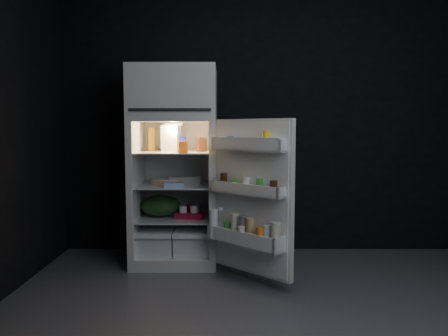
{
  "coord_description": "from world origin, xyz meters",
  "views": [
    {
      "loc": [
        -0.39,
        -2.69,
        1.24
      ],
      "look_at": [
        -0.4,
        1.0,
        0.9
      ],
      "focal_mm": 35.0,
      "sensor_mm": 36.0,
      "label": 1
    }
  ],
  "objects_px": {
    "refrigerator": "(175,159)",
    "milk_jug": "(171,138)",
    "egg_carton": "(185,180)",
    "fridge_door": "(250,199)",
    "yogurt_tray": "(190,215)"
  },
  "relations": [
    {
      "from": "refrigerator",
      "to": "milk_jug",
      "type": "relative_size",
      "value": 7.42
    },
    {
      "from": "refrigerator",
      "to": "milk_jug",
      "type": "bearing_deg",
      "value": -172.71
    },
    {
      "from": "milk_jug",
      "to": "egg_carton",
      "type": "distance_m",
      "value": 0.41
    },
    {
      "from": "refrigerator",
      "to": "milk_jug",
      "type": "height_order",
      "value": "refrigerator"
    },
    {
      "from": "refrigerator",
      "to": "egg_carton",
      "type": "bearing_deg",
      "value": -31.23
    },
    {
      "from": "fridge_door",
      "to": "yogurt_tray",
      "type": "height_order",
      "value": "fridge_door"
    },
    {
      "from": "yogurt_tray",
      "to": "milk_jug",
      "type": "bearing_deg",
      "value": 156.7
    },
    {
      "from": "refrigerator",
      "to": "egg_carton",
      "type": "xyz_separation_m",
      "value": [
        0.09,
        -0.05,
        -0.19
      ]
    },
    {
      "from": "egg_carton",
      "to": "yogurt_tray",
      "type": "xyz_separation_m",
      "value": [
        0.05,
        -0.06,
        -0.31
      ]
    },
    {
      "from": "egg_carton",
      "to": "yogurt_tray",
      "type": "distance_m",
      "value": 0.32
    },
    {
      "from": "fridge_door",
      "to": "milk_jug",
      "type": "xyz_separation_m",
      "value": [
        -0.69,
        0.63,
        0.46
      ]
    },
    {
      "from": "refrigerator",
      "to": "fridge_door",
      "type": "height_order",
      "value": "refrigerator"
    },
    {
      "from": "yogurt_tray",
      "to": "egg_carton",
      "type": "bearing_deg",
      "value": 136.26
    },
    {
      "from": "fridge_door",
      "to": "egg_carton",
      "type": "relative_size",
      "value": 4.28
    },
    {
      "from": "fridge_door",
      "to": "egg_carton",
      "type": "distance_m",
      "value": 0.81
    }
  ]
}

